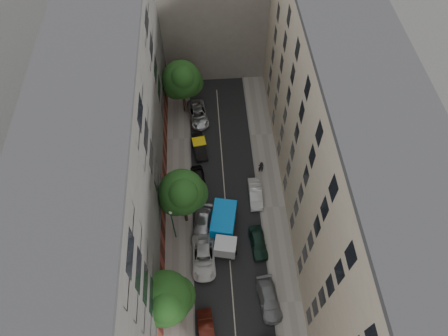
{
  "coord_description": "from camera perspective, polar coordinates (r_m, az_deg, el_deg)",
  "views": [
    {
      "loc": [
        -1.69,
        -22.19,
        41.27
      ],
      "look_at": [
        -0.1,
        1.91,
        6.0
      ],
      "focal_mm": 32.0,
      "sensor_mm": 36.0,
      "label": 1
    }
  ],
  "objects": [
    {
      "name": "car_left_3",
      "position": [
        45.2,
        -3.1,
        -8.27
      ],
      "size": [
        2.92,
        5.39,
        1.48
      ],
      "primitive_type": "imported",
      "rotation": [
        0.0,
        0.0,
        -0.17
      ],
      "color": "#B4B3B8",
      "rests_on": "ground"
    },
    {
      "name": "car_left_6",
      "position": [
        54.76,
        -3.72,
        7.68
      ],
      "size": [
        3.15,
        5.52,
        1.45
      ],
      "primitive_type": "imported",
      "rotation": [
        0.0,
        0.0,
        0.15
      ],
      "color": "#B6B7BC",
      "rests_on": "ground"
    },
    {
      "name": "car_left_1",
      "position": [
        41.53,
        -2.52,
        -22.29
      ],
      "size": [
        1.86,
        4.34,
        1.39
      ],
      "primitive_type": "imported",
      "rotation": [
        0.0,
        0.0,
        0.09
      ],
      "color": "#49160E",
      "rests_on": "ground"
    },
    {
      "name": "building_endcap",
      "position": [
        59.69,
        -1.67,
        22.85
      ],
      "size": [
        18.0,
        12.0,
        18.0
      ],
      "primitive_type": "cube",
      "color": "gray",
      "rests_on": "ground"
    },
    {
      "name": "car_right_2",
      "position": [
        44.48,
        4.91,
        -10.59
      ],
      "size": [
        2.0,
        4.25,
        1.41
      ],
      "primitive_type": "imported",
      "rotation": [
        0.0,
        0.0,
        0.08
      ],
      "color": "black",
      "rests_on": "ground"
    },
    {
      "name": "tree_mid",
      "position": [
        41.07,
        -5.87,
        -3.7
      ],
      "size": [
        5.12,
        4.82,
        8.84
      ],
      "color": "#382619",
      "rests_on": "sidewalk_left"
    },
    {
      "name": "pedestrian",
      "position": [
        48.97,
        5.3,
        0.15
      ],
      "size": [
        0.72,
        0.48,
        1.92
      ],
      "primitive_type": "imported",
      "rotation": [
        0.0,
        0.0,
        3.18
      ],
      "color": "black",
      "rests_on": "sidewalk_right"
    },
    {
      "name": "sidewalk_right",
      "position": [
        47.34,
        6.97,
        -5.6
      ],
      "size": [
        3.0,
        44.0,
        0.15
      ],
      "primitive_type": "cube",
      "color": "gray",
      "rests_on": "ground"
    },
    {
      "name": "car_left_5",
      "position": [
        51.21,
        -3.54,
        3.06
      ],
      "size": [
        2.11,
        4.43,
        1.4
      ],
      "primitive_type": "imported",
      "rotation": [
        0.0,
        0.0,
        0.15
      ],
      "color": "black",
      "rests_on": "ground"
    },
    {
      "name": "tree_near",
      "position": [
        37.98,
        -8.34,
        -18.14
      ],
      "size": [
        5.29,
        5.02,
        7.67
      ],
      "color": "#382619",
      "rests_on": "sidewalk_left"
    },
    {
      "name": "road_surface",
      "position": [
        46.88,
        0.28,
        -6.07
      ],
      "size": [
        8.0,
        44.0,
        0.02
      ],
      "primitive_type": "cube",
      "color": "black",
      "rests_on": "ground"
    },
    {
      "name": "car_right_3",
      "position": [
        47.33,
        4.51,
        -3.7
      ],
      "size": [
        1.49,
        4.24,
        1.4
      ],
      "primitive_type": "imported",
      "rotation": [
        0.0,
        0.0,
        -0.0
      ],
      "color": "silver",
      "rests_on": "ground"
    },
    {
      "name": "car_left_2",
      "position": [
        43.69,
        -2.93,
        -12.61
      ],
      "size": [
        2.54,
        5.42,
        1.5
      ],
      "primitive_type": "imported",
      "rotation": [
        0.0,
        0.0,
        -0.01
      ],
      "color": "silver",
      "rests_on": "ground"
    },
    {
      "name": "tarp_truck",
      "position": [
        44.13,
        0.01,
        -8.56
      ],
      "size": [
        3.54,
        6.52,
        2.82
      ],
      "rotation": [
        0.0,
        0.0,
        -0.2
      ],
      "color": "black",
      "rests_on": "ground"
    },
    {
      "name": "building_right",
      "position": [
        40.39,
        16.12,
        1.82
      ],
      "size": [
        8.0,
        44.0,
        20.0
      ],
      "primitive_type": "cube",
      "color": "#BDAF93",
      "rests_on": "ground"
    },
    {
      "name": "tree_far",
      "position": [
        52.11,
        -5.98,
        12.26
      ],
      "size": [
        5.26,
        4.98,
        8.4
      ],
      "color": "#382619",
      "rests_on": "sidewalk_left"
    },
    {
      "name": "sidewalk_left",
      "position": [
        46.94,
        -6.47,
        -6.38
      ],
      "size": [
        3.0,
        44.0,
        0.15
      ],
      "primitive_type": "cube",
      "color": "gray",
      "rests_on": "ground"
    },
    {
      "name": "car_right_1",
      "position": [
        42.48,
        6.44,
        -18.2
      ],
      "size": [
        2.45,
        4.94,
        1.38
      ],
      "primitive_type": "imported",
      "rotation": [
        0.0,
        0.0,
        0.11
      ],
      "color": "slate",
      "rests_on": "ground"
    },
    {
      "name": "ground",
      "position": [
        46.89,
        0.28,
        -6.07
      ],
      "size": [
        120.0,
        120.0,
        0.0
      ],
      "primitive_type": "plane",
      "color": "#4C4C49",
      "rests_on": "ground"
    },
    {
      "name": "building_left",
      "position": [
        39.46,
        -15.81,
        0.14
      ],
      "size": [
        8.0,
        44.0,
        20.0
      ],
      "primitive_type": "cube",
      "color": "#4B4946",
      "rests_on": "ground"
    },
    {
      "name": "car_left_4",
      "position": [
        48.3,
        -3.66,
        -1.73
      ],
      "size": [
        2.12,
        4.24,
        1.39
      ],
      "primitive_type": "imported",
      "rotation": [
        0.0,
        0.0,
        0.12
      ],
      "color": "black",
      "rests_on": "ground"
    },
    {
      "name": "lamp_post",
      "position": [
        42.21,
        -7.36,
        -7.64
      ],
      "size": [
        0.36,
        0.36,
        5.97
      ],
      "color": "#164E2F",
      "rests_on": "sidewalk_left"
    }
  ]
}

